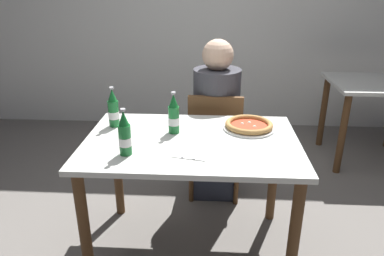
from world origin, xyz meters
The scene contains 11 objects.
ground_plane centered at (0.00, 0.00, 0.00)m, with size 8.00×8.00×0.00m, color slate.
back_wall_tiled centered at (0.00, 2.20, 1.30)m, with size 7.00×0.10×2.60m, color white.
dining_table_main centered at (0.00, 0.00, 0.64)m, with size 1.20×0.80×0.75m.
chair_behind_table centered at (0.14, 0.61, 0.48)m, with size 0.42×0.42×0.85m.
diner_seated centered at (0.14, 0.66, 0.58)m, with size 0.34×0.34×1.21m.
dining_table_background centered at (1.56, 1.34, 0.59)m, with size 0.80×0.70×0.75m.
pizza_margherita_near centered at (0.33, 0.18, 0.77)m, with size 0.31×0.31×0.04m.
beer_bottle_left centered at (-0.48, 0.18, 0.85)m, with size 0.07×0.07×0.25m.
beer_bottle_center centered at (-0.32, -0.20, 0.85)m, with size 0.07×0.07×0.25m.
beer_bottle_right centered at (-0.11, 0.10, 0.85)m, with size 0.07×0.07×0.25m.
napkin_with_cutlery centered at (0.01, -0.15, 0.75)m, with size 0.21×0.21×0.01m.
Camera 1 is at (0.11, -1.84, 1.58)m, focal length 33.73 mm.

